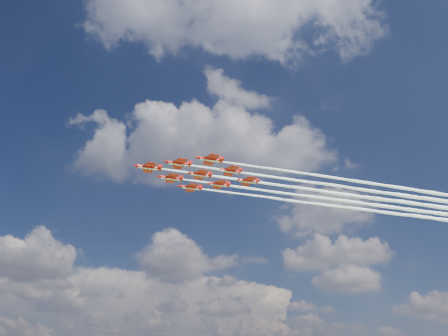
{
  "coord_description": "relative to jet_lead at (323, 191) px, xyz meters",
  "views": [
    {
      "loc": [
        25.34,
        -141.24,
        21.41
      ],
      "look_at": [
        10.28,
        1.52,
        89.51
      ],
      "focal_mm": 35.0,
      "sensor_mm": 36.0,
      "label": 1
    }
  ],
  "objects": [
    {
      "name": "jet_row3_starb",
      "position": [
        11.67,
        19.68,
        0.0
      ],
      "size": [
        133.74,
        63.8,
        2.59
      ],
      "rotation": [
        0.0,
        0.0,
        0.43
      ],
      "color": "red"
    },
    {
      "name": "jet_row2_port",
      "position": [
        11.26,
        -2.01,
        0.0
      ],
      "size": [
        133.74,
        63.8,
        2.59
      ],
      "rotation": [
        0.0,
        0.0,
        0.43
      ],
      "color": "red"
    },
    {
      "name": "jet_row2_starb",
      "position": [
        5.83,
        9.84,
        0.0
      ],
      "size": [
        133.74,
        63.8,
        2.59
      ],
      "rotation": [
        0.0,
        0.0,
        0.43
      ],
      "color": "red"
    },
    {
      "name": "jet_lead",
      "position": [
        0.0,
        0.0,
        0.0
      ],
      "size": [
        133.74,
        63.8,
        2.59
      ],
      "rotation": [
        0.0,
        0.0,
        0.43
      ],
      "color": "red"
    },
    {
      "name": "jet_row4_port",
      "position": [
        28.35,
        5.81,
        0.0
      ],
      "size": [
        133.74,
        63.8,
        2.59
      ],
      "rotation": [
        0.0,
        0.0,
        0.43
      ],
      "color": "red"
    },
    {
      "name": "jet_row3_centre",
      "position": [
        17.09,
        7.83,
        0.0
      ],
      "size": [
        133.74,
        63.8,
        2.59
      ],
      "rotation": [
        0.0,
        0.0,
        0.43
      ],
      "color": "red"
    },
    {
      "name": "jet_row3_port",
      "position": [
        22.52,
        -4.03,
        0.0
      ],
      "size": [
        133.74,
        63.8,
        2.59
      ],
      "rotation": [
        0.0,
        0.0,
        0.43
      ],
      "color": "red"
    },
    {
      "name": "jet_row4_starb",
      "position": [
        22.93,
        17.67,
        0.0
      ],
      "size": [
        133.74,
        63.8,
        2.59
      ],
      "rotation": [
        0.0,
        0.0,
        0.43
      ],
      "color": "red"
    },
    {
      "name": "jet_tail",
      "position": [
        34.19,
        15.65,
        0.0
      ],
      "size": [
        133.74,
        63.8,
        2.59
      ],
      "rotation": [
        0.0,
        0.0,
        0.43
      ],
      "color": "red"
    }
  ]
}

